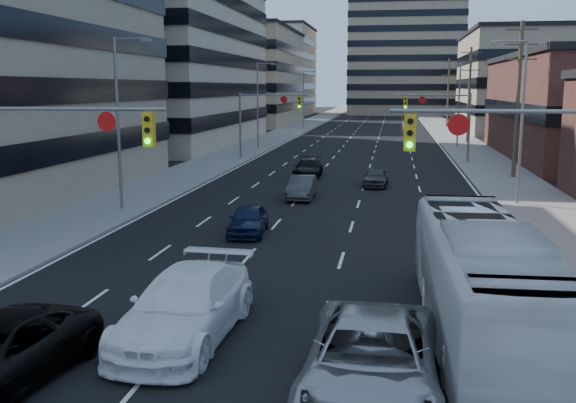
{
  "coord_description": "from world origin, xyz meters",
  "views": [
    {
      "loc": [
        3.6,
        -11.56,
        6.5
      ],
      "look_at": [
        -0.27,
        12.14,
        2.2
      ],
      "focal_mm": 40.0,
      "sensor_mm": 36.0,
      "label": 1
    }
  ],
  "objects_px": {
    "transit_bus": "(483,281)",
    "sedan_blue": "(248,220)",
    "white_van": "(186,306)",
    "silver_suv": "(371,361)"
  },
  "relations": [
    {
      "from": "transit_bus",
      "to": "sedan_blue",
      "type": "relative_size",
      "value": 2.9
    },
    {
      "from": "silver_suv",
      "to": "transit_bus",
      "type": "height_order",
      "value": "transit_bus"
    },
    {
      "from": "transit_bus",
      "to": "sedan_blue",
      "type": "distance_m",
      "value": 13.93
    },
    {
      "from": "silver_suv",
      "to": "transit_bus",
      "type": "distance_m",
      "value": 4.71
    },
    {
      "from": "white_van",
      "to": "sedan_blue",
      "type": "xyz_separation_m",
      "value": [
        -1.07,
        12.09,
        -0.22
      ]
    },
    {
      "from": "white_van",
      "to": "silver_suv",
      "type": "height_order",
      "value": "white_van"
    },
    {
      "from": "silver_suv",
      "to": "sedan_blue",
      "type": "height_order",
      "value": "silver_suv"
    },
    {
      "from": "transit_bus",
      "to": "sedan_blue",
      "type": "height_order",
      "value": "transit_bus"
    },
    {
      "from": "silver_suv",
      "to": "transit_bus",
      "type": "xyz_separation_m",
      "value": [
        2.72,
        3.78,
        0.71
      ]
    },
    {
      "from": "white_van",
      "to": "transit_bus",
      "type": "height_order",
      "value": "transit_bus"
    }
  ]
}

